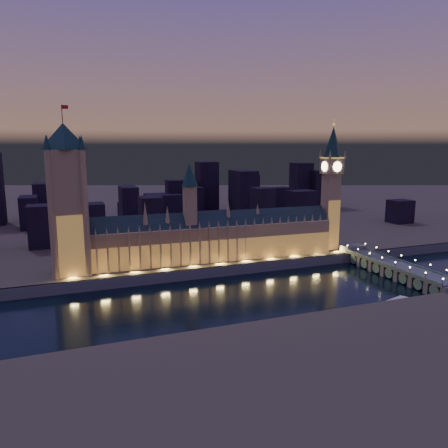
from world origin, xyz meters
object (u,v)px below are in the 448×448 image
object	(u,v)px
elizabeth_tower	(332,178)
westminster_bridge	(391,268)
victoria_tower	(67,192)
palace_of_westminster	(213,237)
river_boat	(395,305)

from	to	relation	value
elizabeth_tower	westminster_bridge	distance (m)	93.42
westminster_bridge	victoria_tower	bearing A→B (deg)	164.22
palace_of_westminster	river_boat	xyz separation A→B (m)	(77.57, -119.74, -24.81)
victoria_tower	elizabeth_tower	bearing A→B (deg)	0.00
river_boat	victoria_tower	bearing A→B (deg)	147.18
river_boat	palace_of_westminster	bearing A→B (deg)	122.94
victoria_tower	elizabeth_tower	size ratio (longest dim) A/B	1.04
victoria_tower	river_boat	size ratio (longest dim) A/B	2.73
elizabeth_tower	westminster_bridge	bearing A→B (deg)	-78.55
palace_of_westminster	victoria_tower	distance (m)	115.63
elizabeth_tower	river_boat	world-z (taller)	elizabeth_tower
elizabeth_tower	westminster_bridge	world-z (taller)	elizabeth_tower
victoria_tower	westminster_bridge	world-z (taller)	victoria_tower
palace_of_westminster	victoria_tower	bearing A→B (deg)	179.91
river_boat	westminster_bridge	bearing A→B (deg)	50.31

